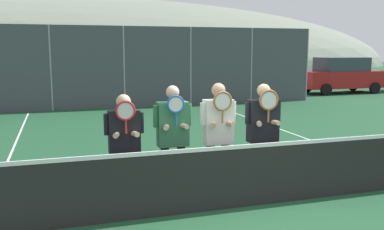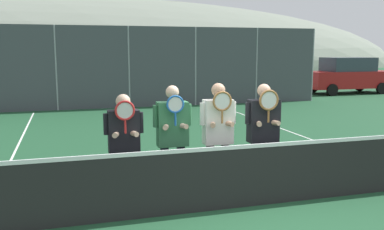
# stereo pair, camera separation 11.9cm
# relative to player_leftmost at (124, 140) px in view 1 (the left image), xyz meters

# --- Properties ---
(ground_plane) EXTENTS (120.00, 120.00, 0.00)m
(ground_plane) POSITION_rel_player_leftmost_xyz_m (1.65, -0.59, -1.00)
(ground_plane) COLOR #1E4C2D
(hill_distant) EXTENTS (92.91, 51.62, 18.07)m
(hill_distant) POSITION_rel_player_leftmost_xyz_m (1.65, 55.26, -1.00)
(hill_distant) COLOR gray
(hill_distant) RESTS_ON ground_plane
(clubhouse_building) EXTENTS (15.74, 5.50, 3.49)m
(clubhouse_building) POSITION_rel_player_leftmost_xyz_m (1.57, 19.54, 0.77)
(clubhouse_building) COLOR #9EA3A8
(clubhouse_building) RESTS_ON ground_plane
(fence_back) EXTENTS (16.68, 0.06, 3.23)m
(fence_back) POSITION_rel_player_leftmost_xyz_m (1.65, 10.87, 0.61)
(fence_back) COLOR gray
(fence_back) RESTS_ON ground_plane
(tennis_net) EXTENTS (9.75, 0.09, 1.05)m
(tennis_net) POSITION_rel_player_leftmost_xyz_m (1.65, -0.59, -0.51)
(tennis_net) COLOR gray
(tennis_net) RESTS_ON ground_plane
(court_line_left_sideline) EXTENTS (0.05, 16.00, 0.01)m
(court_line_left_sideline) POSITION_rel_player_leftmost_xyz_m (-1.98, 2.41, -1.00)
(court_line_left_sideline) COLOR white
(court_line_left_sideline) RESTS_ON ground_plane
(court_line_right_sideline) EXTENTS (0.05, 16.00, 0.01)m
(court_line_right_sideline) POSITION_rel_player_leftmost_xyz_m (5.27, 2.41, -1.00)
(court_line_right_sideline) COLOR white
(court_line_right_sideline) RESTS_ON ground_plane
(player_leftmost) EXTENTS (0.59, 0.34, 1.68)m
(player_leftmost) POSITION_rel_player_leftmost_xyz_m (0.00, 0.00, 0.00)
(player_leftmost) COLOR #56565B
(player_leftmost) RESTS_ON ground_plane
(player_center_left) EXTENTS (0.60, 0.34, 1.79)m
(player_center_left) POSITION_rel_player_leftmost_xyz_m (0.74, 0.02, 0.05)
(player_center_left) COLOR #232838
(player_center_left) RESTS_ON ground_plane
(player_center_right) EXTENTS (0.58, 0.34, 1.82)m
(player_center_right) POSITION_rel_player_leftmost_xyz_m (1.44, -0.09, 0.08)
(player_center_right) COLOR black
(player_center_right) RESTS_ON ground_plane
(player_rightmost) EXTENTS (0.62, 0.34, 1.79)m
(player_rightmost) POSITION_rel_player_leftmost_xyz_m (2.20, -0.11, 0.07)
(player_rightmost) COLOR #232838
(player_rightmost) RESTS_ON ground_plane
(car_far_left) EXTENTS (4.74, 1.90, 1.72)m
(car_far_left) POSITION_rel_player_leftmost_xyz_m (-2.39, 13.41, -0.12)
(car_far_left) COLOR navy
(car_far_left) RESTS_ON ground_plane
(car_left_of_center) EXTENTS (4.59, 2.07, 1.88)m
(car_left_of_center) POSITION_rel_player_leftmost_xyz_m (3.10, 13.36, -0.05)
(car_left_of_center) COLOR #B2B7BC
(car_left_of_center) RESTS_ON ground_plane
(car_center) EXTENTS (4.23, 1.95, 1.75)m
(car_center) POSITION_rel_player_leftmost_xyz_m (8.32, 13.11, -0.11)
(car_center) COLOR #B2B7BC
(car_center) RESTS_ON ground_plane
(car_right_of_center) EXTENTS (4.59, 1.91, 1.90)m
(car_right_of_center) POSITION_rel_player_leftmost_xyz_m (13.54, 13.21, -0.04)
(car_right_of_center) COLOR maroon
(car_right_of_center) RESTS_ON ground_plane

